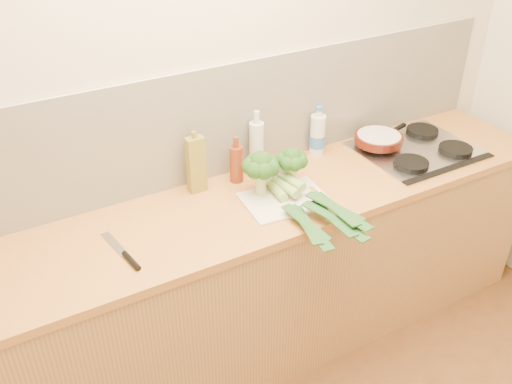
# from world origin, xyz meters

# --- Properties ---
(room_shell) EXTENTS (3.50, 3.50, 3.50)m
(room_shell) POSITION_xyz_m (0.00, 1.49, 1.17)
(room_shell) COLOR beige
(room_shell) RESTS_ON ground
(counter) EXTENTS (3.20, 0.62, 0.90)m
(counter) POSITION_xyz_m (0.00, 1.20, 0.45)
(counter) COLOR #A98146
(counter) RESTS_ON ground
(gas_hob) EXTENTS (0.58, 0.50, 0.04)m
(gas_hob) POSITION_xyz_m (1.02, 1.20, 0.91)
(gas_hob) COLOR silver
(gas_hob) RESTS_ON counter
(chopping_board) EXTENTS (0.39, 0.30, 0.01)m
(chopping_board) POSITION_xyz_m (0.18, 1.14, 0.91)
(chopping_board) COLOR silver
(chopping_board) RESTS_ON counter
(broccoli_left) EXTENTS (0.17, 0.17, 0.21)m
(broccoli_left) POSITION_xyz_m (0.11, 1.22, 1.06)
(broccoli_left) COLOR #AEC774
(broccoli_left) RESTS_ON chopping_board
(broccoli_right) EXTENTS (0.14, 0.15, 0.20)m
(broccoli_right) POSITION_xyz_m (0.26, 1.22, 1.05)
(broccoli_right) COLOR #AEC774
(broccoli_right) RESTS_ON chopping_board
(leek_front) EXTENTS (0.13, 0.64, 0.04)m
(leek_front) POSITION_xyz_m (0.16, 1.10, 0.93)
(leek_front) COLOR white
(leek_front) RESTS_ON chopping_board
(leek_mid) EXTENTS (0.15, 0.70, 0.04)m
(leek_mid) POSITION_xyz_m (0.21, 1.10, 0.95)
(leek_mid) COLOR white
(leek_mid) RESTS_ON chopping_board
(leek_back) EXTENTS (0.14, 0.61, 0.04)m
(leek_back) POSITION_xyz_m (0.25, 1.07, 0.97)
(leek_back) COLOR white
(leek_back) RESTS_ON chopping_board
(chefs_knife) EXTENTS (0.07, 0.30, 0.02)m
(chefs_knife) POSITION_xyz_m (-0.57, 1.10, 0.91)
(chefs_knife) COLOR silver
(chefs_knife) RESTS_ON counter
(skillet) EXTENTS (0.36, 0.25, 0.04)m
(skillet) POSITION_xyz_m (0.86, 1.32, 0.96)
(skillet) COLOR #48150C
(skillet) RESTS_ON gas_hob
(oil_tin) EXTENTS (0.08, 0.05, 0.30)m
(oil_tin) POSITION_xyz_m (-0.12, 1.41, 1.04)
(oil_tin) COLOR olive
(oil_tin) RESTS_ON counter
(glass_bottle) EXTENTS (0.07, 0.07, 0.31)m
(glass_bottle) POSITION_xyz_m (0.20, 1.44, 1.03)
(glass_bottle) COLOR silver
(glass_bottle) RESTS_ON counter
(amber_bottle) EXTENTS (0.06, 0.06, 0.23)m
(amber_bottle) POSITION_xyz_m (0.07, 1.40, 0.99)
(amber_bottle) COLOR maroon
(amber_bottle) RESTS_ON counter
(water_bottle) EXTENTS (0.08, 0.08, 0.24)m
(water_bottle) POSITION_xyz_m (0.55, 1.43, 1.00)
(water_bottle) COLOR silver
(water_bottle) RESTS_ON counter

